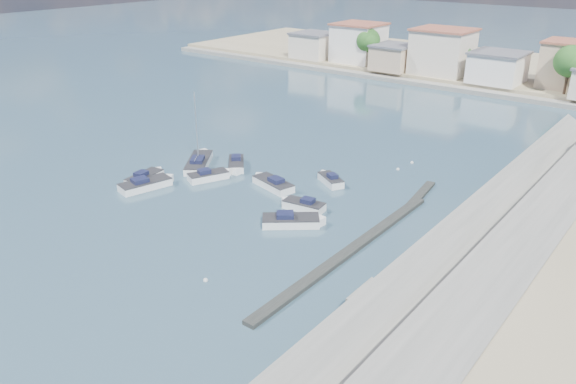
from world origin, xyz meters
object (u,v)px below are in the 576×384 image
object	(u,v)px
motorboat_g	(236,165)
sailboat	(199,162)
motorboat_a	(146,177)
motorboat_h	(294,221)
motorboat_d	(302,205)
motorboat_c	(272,184)
motorboat_e	(148,184)
motorboat_b	(210,176)
motorboat_f	(330,180)

from	to	relation	value
motorboat_g	sailboat	bearing A→B (deg)	-154.43
motorboat_a	sailboat	size ratio (longest dim) A/B	0.57
motorboat_h	motorboat_g	bearing A→B (deg)	152.06
motorboat_d	sailboat	distance (m)	16.94
motorboat_c	motorboat_h	distance (m)	9.32
motorboat_a	motorboat_g	xyz separation A→B (m)	(5.17, 8.93, 0.00)
motorboat_d	motorboat_g	distance (m)	13.39
motorboat_d	motorboat_h	bearing A→B (deg)	-65.36
motorboat_e	motorboat_h	distance (m)	17.83
motorboat_b	sailboat	size ratio (longest dim) A/B	0.54
motorboat_c	motorboat_d	xyz separation A→B (m)	(5.87, -2.48, -0.00)
motorboat_d	motorboat_e	bearing A→B (deg)	-160.25
motorboat_e	sailboat	world-z (taller)	sailboat
motorboat_b	motorboat_d	size ratio (longest dim) A/B	1.04
motorboat_b	motorboat_d	world-z (taller)	same
motorboat_a	motorboat_f	size ratio (longest dim) A/B	1.29
motorboat_a	motorboat_c	distance (m)	13.95
motorboat_a	motorboat_c	xyz separation A→B (m)	(11.98, 7.14, 0.00)
motorboat_d	motorboat_f	size ratio (longest dim) A/B	1.18
motorboat_c	motorboat_e	distance (m)	13.21
motorboat_f	motorboat_h	size ratio (longest dim) A/B	0.74
motorboat_b	sailboat	xyz separation A→B (m)	(-4.17, 2.34, 0.03)
motorboat_a	sailboat	world-z (taller)	sailboat
sailboat	motorboat_a	bearing A→B (deg)	-98.75
motorboat_d	motorboat_g	size ratio (longest dim) A/B	1.03
motorboat_c	motorboat_d	distance (m)	6.37
motorboat_c	motorboat_h	bearing A→B (deg)	-37.85
motorboat_g	motorboat_h	xyz separation A→B (m)	(14.17, -7.51, -0.00)
motorboat_a	motorboat_h	world-z (taller)	same
motorboat_e	motorboat_b	bearing A→B (deg)	58.45
motorboat_b	motorboat_h	world-z (taller)	same
motorboat_d	motorboat_h	xyz separation A→B (m)	(1.48, -3.24, 0.00)
motorboat_d	sailboat	xyz separation A→B (m)	(-16.78, 2.32, 0.03)
motorboat_f	motorboat_g	distance (m)	11.49
motorboat_c	sailboat	distance (m)	10.91
motorboat_b	motorboat_h	xyz separation A→B (m)	(14.09, -3.21, 0.00)
motorboat_e	motorboat_c	bearing A→B (deg)	38.84
motorboat_e	sailboat	bearing A→B (deg)	94.39
motorboat_b	motorboat_g	world-z (taller)	same
motorboat_h	motorboat_e	bearing A→B (deg)	-171.72
motorboat_b	motorboat_g	bearing A→B (deg)	91.00
motorboat_d	sailboat	size ratio (longest dim) A/B	0.52
motorboat_a	motorboat_b	world-z (taller)	same
motorboat_f	motorboat_h	xyz separation A→B (m)	(3.05, -10.42, 0.00)
motorboat_b	motorboat_f	world-z (taller)	same
motorboat_c	motorboat_g	world-z (taller)	same
motorboat_c	motorboat_h	size ratio (longest dim) A/B	1.08
motorboat_a	motorboat_g	bearing A→B (deg)	59.94
motorboat_a	motorboat_d	distance (m)	18.45
motorboat_f	motorboat_h	bearing A→B (deg)	-73.70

